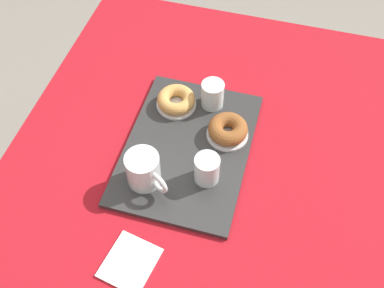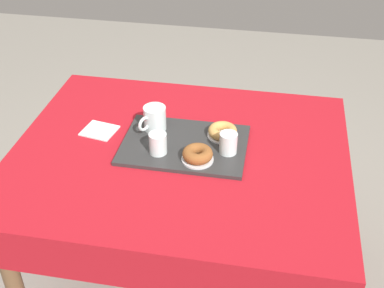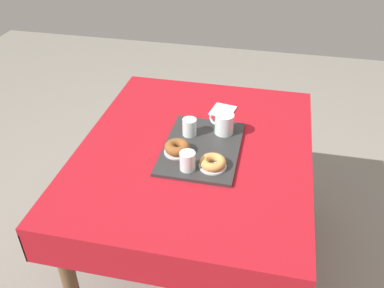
# 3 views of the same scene
# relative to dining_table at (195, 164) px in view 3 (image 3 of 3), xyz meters

# --- Properties ---
(ground_plane) EXTENTS (6.00, 6.00, 0.00)m
(ground_plane) POSITION_rel_dining_table_xyz_m (0.00, 0.00, -0.64)
(ground_plane) COLOR gray
(dining_table) EXTENTS (1.25, 1.03, 0.74)m
(dining_table) POSITION_rel_dining_table_xyz_m (0.00, 0.00, 0.00)
(dining_table) COLOR #A8141E
(dining_table) RESTS_ON ground
(serving_tray) EXTENTS (0.47, 0.33, 0.01)m
(serving_tray) POSITION_rel_dining_table_xyz_m (-0.01, -0.03, 0.10)
(serving_tray) COLOR #2D2D2D
(serving_tray) RESTS_ON dining_table
(tea_mug_left) EXTENTS (0.09, 0.12, 0.10)m
(tea_mug_left) POSITION_rel_dining_table_xyz_m (0.12, -0.11, 0.16)
(tea_mug_left) COLOR silver
(tea_mug_left) RESTS_ON serving_tray
(water_glass_near) EXTENTS (0.07, 0.07, 0.08)m
(water_glass_near) POSITION_rel_dining_table_xyz_m (-0.18, -0.01, 0.15)
(water_glass_near) COLOR silver
(water_glass_near) RESTS_ON serving_tray
(water_glass_far) EXTENTS (0.07, 0.07, 0.08)m
(water_glass_far) POSITION_rel_dining_table_xyz_m (0.07, 0.04, 0.15)
(water_glass_far) COLOR silver
(water_glass_far) RESTS_ON serving_tray
(donut_plate_left) EXTENTS (0.12, 0.12, 0.01)m
(donut_plate_left) POSITION_rel_dining_table_xyz_m (-0.15, -0.10, 0.12)
(donut_plate_left) COLOR silver
(donut_plate_left) RESTS_ON serving_tray
(sugar_donut_left) EXTENTS (0.11, 0.11, 0.04)m
(sugar_donut_left) POSITION_rel_dining_table_xyz_m (-0.15, -0.10, 0.14)
(sugar_donut_left) COLOR tan
(sugar_donut_left) RESTS_ON donut_plate_left
(donut_plate_right) EXTENTS (0.12, 0.12, 0.01)m
(donut_plate_right) POSITION_rel_dining_table_xyz_m (-0.08, 0.06, 0.12)
(donut_plate_right) COLOR silver
(donut_plate_right) RESTS_ON serving_tray
(sugar_donut_right) EXTENTS (0.11, 0.11, 0.04)m
(sugar_donut_right) POSITION_rel_dining_table_xyz_m (-0.08, 0.06, 0.14)
(sugar_donut_right) COLOR brown
(sugar_donut_right) RESTS_ON donut_plate_right
(paper_napkin) EXTENTS (0.14, 0.13, 0.01)m
(paper_napkin) POSITION_rel_dining_table_xyz_m (0.34, -0.07, 0.10)
(paper_napkin) COLOR white
(paper_napkin) RESTS_ON dining_table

